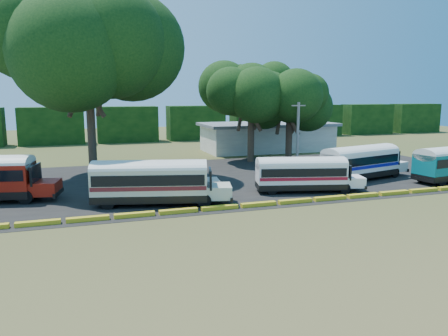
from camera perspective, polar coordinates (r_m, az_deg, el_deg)
name	(u,v)px	position (r m, az deg, el deg)	size (l,w,h in m)	color
ground	(203,215)	(29.95, -2.74, -6.18)	(160.00, 160.00, 0.00)	#2A4316
asphalt_strip	(179,181)	(41.52, -5.85, -1.70)	(64.00, 24.00, 0.02)	black
curb	(199,209)	(30.84, -3.24, -5.43)	(53.70, 0.45, 0.30)	gold
terminal_building	(267,137)	(63.51, 5.69, 4.12)	(19.00, 9.00, 4.00)	silver
treeline_backdrop	(127,124)	(76.33, -12.50, 5.60)	(130.00, 4.00, 6.00)	black
bus_cream_west	(153,180)	(32.62, -9.25, -1.54)	(10.55, 4.93, 3.37)	black
bus_cream_east	(156,176)	(35.41, -8.81, -1.04)	(9.15, 3.59, 2.93)	black
bus_white_red	(303,172)	(37.11, 10.30, -0.55)	(9.30, 4.34, 2.97)	black
bus_white_blue	(362,161)	(43.65, 17.56, 0.93)	(10.34, 4.85, 3.30)	black
tree_west	(87,38)	(43.95, -17.50, 15.88)	(13.46, 13.46, 18.21)	#3D2B1E
tree_center	(251,90)	(52.50, 3.60, 10.11)	(8.55, 8.55, 11.76)	#3D2B1E
tree_east	(290,99)	(53.79, 8.60, 8.87)	(7.92, 7.92, 10.46)	#3D2B1E
utility_pole	(298,135)	(47.97, 9.62, 4.27)	(1.60, 0.30, 7.27)	gray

